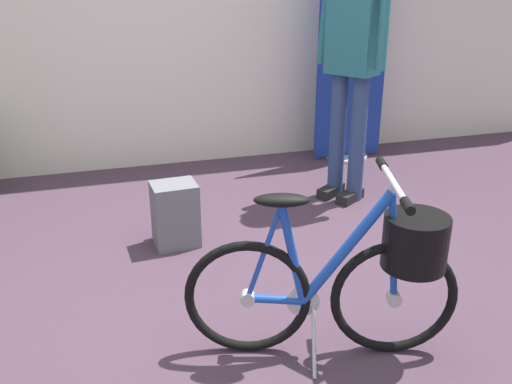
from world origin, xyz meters
The scene contains 5 objects.
ground_plane centered at (0.00, 0.00, 0.00)m, with size 8.08×8.08×0.00m, color #473342.
floor_banner_stand centered at (1.44, 2.05, 0.82)m, with size 0.60×0.36×1.82m.
folding_bike_foreground centered at (0.33, -0.36, 0.39)m, with size 1.10×0.52×0.80m.
visitor_near_wall centered at (1.05, 1.25, 1.06)m, with size 0.38×0.45×1.81m.
backpack_on_floor centered at (-0.22, 0.85, 0.19)m, with size 0.27×0.25×0.38m.
Camera 1 is at (-0.61, -2.16, 1.55)m, focal length 39.41 mm.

